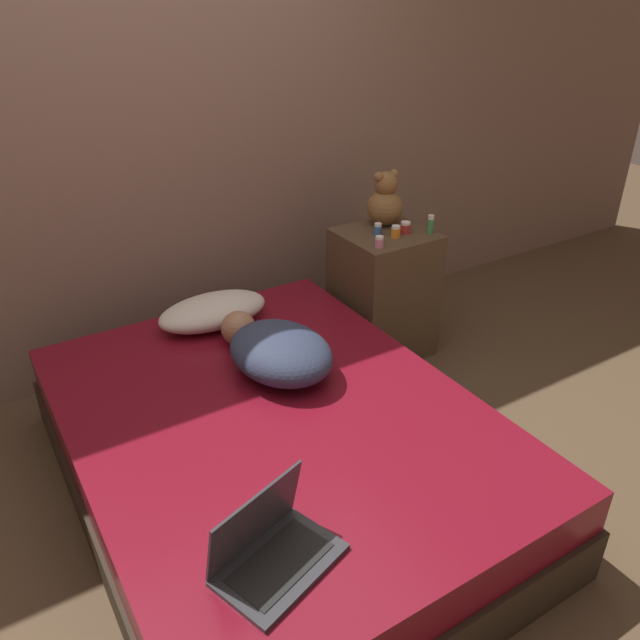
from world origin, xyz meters
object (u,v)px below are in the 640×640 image
object	(u,v)px
laptop	(271,547)
bottle_pink	(379,242)
bottle_red	(405,228)
teddy_bear	(385,202)
bottle_orange	(396,232)
bottle_green	(431,224)
pillow	(213,311)
bottle_blue	(378,229)
person_lying	(277,350)

from	to	relation	value
laptop	bottle_pink	distance (m)	1.72
bottle_red	bottle_pink	xyz separation A→B (m)	(-0.24, -0.09, -0.00)
teddy_bear	bottle_orange	world-z (taller)	teddy_bear
teddy_bear	bottle_pink	distance (m)	0.35
laptop	bottle_green	distance (m)	2.00
bottle_green	pillow	bearing A→B (deg)	169.81
pillow	laptop	size ratio (longest dim) A/B	1.30
bottle_green	bottle_blue	bearing A→B (deg)	154.90
person_lying	laptop	size ratio (longest dim) A/B	1.63
bottle_green	bottle_pink	size ratio (longest dim) A/B	1.64
laptop	bottle_red	bearing A→B (deg)	21.85
pillow	bottle_blue	distance (m)	0.95
teddy_bear	bottle_green	bearing A→B (deg)	-60.33
person_lying	laptop	world-z (taller)	laptop
person_lying	bottle_red	distance (m)	1.07
person_lying	bottle_green	xyz separation A→B (m)	(1.08, 0.31, 0.26)
laptop	bottle_orange	distance (m)	1.87
pillow	person_lying	xyz separation A→B (m)	(0.07, -0.52, 0.03)
laptop	bottle_green	size ratio (longest dim) A/B	4.28
pillow	bottle_pink	distance (m)	0.88
bottle_blue	bottle_pink	xyz separation A→B (m)	(-0.10, -0.14, -0.00)
bottle_red	teddy_bear	bearing A→B (deg)	96.97
bottle_orange	bottle_red	xyz separation A→B (m)	(0.08, 0.02, -0.00)
person_lying	teddy_bear	size ratio (longest dim) A/B	2.27
bottle_red	bottle_pink	size ratio (longest dim) A/B	1.02
teddy_bear	laptop	bearing A→B (deg)	-135.77
bottle_orange	teddy_bear	bearing A→B (deg)	70.80
person_lying	laptop	xyz separation A→B (m)	(-0.50, -0.88, -0.04)
bottle_red	laptop	bearing A→B (deg)	-139.55
bottle_blue	bottle_orange	xyz separation A→B (m)	(0.06, -0.07, -0.00)
pillow	bottle_red	bearing A→B (deg)	-7.59
teddy_bear	bottle_red	bearing A→B (deg)	-83.03
laptop	bottle_blue	distance (m)	1.88
bottle_blue	bottle_pink	bearing A→B (deg)	-123.92
bottle_green	bottle_orange	size ratio (longest dim) A/B	1.54
laptop	bottle_orange	size ratio (longest dim) A/B	6.60
pillow	bottle_green	world-z (taller)	bottle_green
bottle_red	bottle_blue	bearing A→B (deg)	160.73
pillow	teddy_bear	bearing A→B (deg)	1.09
bottle_green	bottle_red	distance (m)	0.13
bottle_red	bottle_pink	distance (m)	0.25
bottle_orange	laptop	bearing A→B (deg)	-138.44
pillow	bottle_orange	world-z (taller)	bottle_orange
pillow	bottle_pink	world-z (taller)	bottle_pink
teddy_bear	bottle_pink	size ratio (longest dim) A/B	5.03
bottle_red	person_lying	bearing A→B (deg)	-158.88
bottle_pink	teddy_bear	bearing A→B (deg)	48.93
pillow	bottle_pink	bearing A→B (deg)	-15.95
person_lying	teddy_bear	distance (m)	1.14
laptop	bottle_red	distance (m)	1.95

